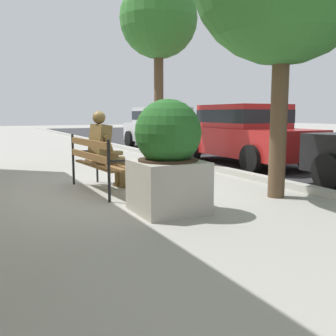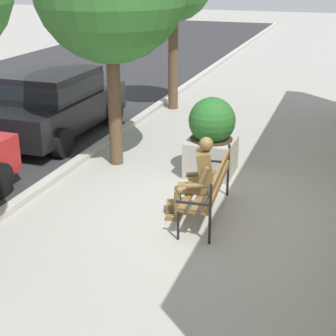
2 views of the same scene
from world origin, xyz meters
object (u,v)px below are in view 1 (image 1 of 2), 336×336
object	(u,v)px
park_bench	(98,160)
bronze_statue_seated	(108,152)
street_tree_near_bench	(159,21)
parked_car_red	(245,132)
parked_car_silver	(163,127)
concrete_planter	(168,157)

from	to	relation	value
park_bench	bronze_statue_seated	bearing A→B (deg)	119.63
street_tree_near_bench	parked_car_red	size ratio (longest dim) A/B	1.14
bronze_statue_seated	parked_car_silver	xyz separation A→B (m)	(-6.84, 4.30, 0.17)
bronze_statue_seated	street_tree_near_bench	world-z (taller)	street_tree_near_bench
bronze_statue_seated	parked_car_red	distance (m)	4.66
street_tree_near_bench	parked_car_silver	size ratio (longest dim) A/B	1.14
parked_car_red	parked_car_silver	bearing A→B (deg)	180.00
street_tree_near_bench	parked_car_silver	xyz separation A→B (m)	(-4.11, 2.06, -2.80)
bronze_statue_seated	parked_car_silver	world-z (taller)	parked_car_silver
park_bench	parked_car_silver	size ratio (longest dim) A/B	0.45
concrete_planter	parked_car_red	size ratio (longest dim) A/B	0.37
concrete_planter	park_bench	bearing A→B (deg)	-165.73
bronze_statue_seated	parked_car_silver	distance (m)	8.08
park_bench	parked_car_silver	xyz separation A→B (m)	(-6.96, 4.52, 0.30)
park_bench	concrete_planter	bearing A→B (deg)	14.27
concrete_planter	street_tree_near_bench	distance (m)	5.81
parked_car_silver	parked_car_red	size ratio (longest dim) A/B	1.00
parked_car_red	street_tree_near_bench	bearing A→B (deg)	-114.55
park_bench	street_tree_near_bench	world-z (taller)	street_tree_near_bench
park_bench	concrete_planter	world-z (taller)	concrete_planter
bronze_statue_seated	parked_car_red	bearing A→B (deg)	112.53
street_tree_near_bench	parked_car_red	xyz separation A→B (m)	(0.94, 2.06, -2.80)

